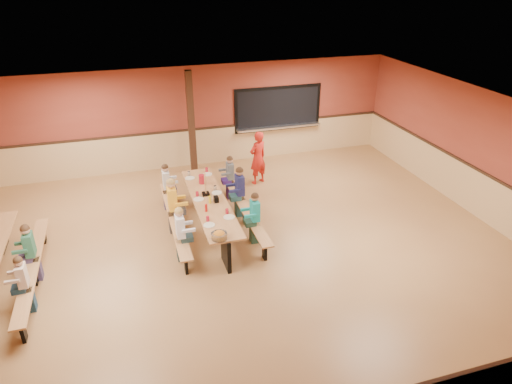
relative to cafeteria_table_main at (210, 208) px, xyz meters
name	(u,v)px	position (x,y,z in m)	size (l,w,h in m)	color
ground	(239,250)	(0.39, -1.10, -0.53)	(12.00, 12.00, 0.00)	#8E5F35
room_envelope	(239,223)	(0.39, -1.10, 0.16)	(12.04, 10.04, 3.02)	brown
kitchen_pass_through	(278,110)	(2.99, 3.86, 0.96)	(2.78, 0.28, 1.38)	black
structural_post	(191,124)	(0.19, 3.30, 0.97)	(0.18, 0.18, 3.00)	black
cafeteria_table_main	(210,208)	(0.00, 0.00, 0.00)	(1.91, 3.70, 0.74)	#B37A47
seated_child_white_left	(181,234)	(-0.82, -1.06, 0.08)	(0.37, 0.30, 1.21)	white
seated_adult_yellow	(173,206)	(-0.82, 0.13, 0.13)	(0.42, 0.34, 1.31)	yellow
seated_child_grey_left	(167,187)	(-0.82, 1.29, 0.06)	(0.36, 0.29, 1.18)	silver
seated_child_teal_right	(255,218)	(0.82, -0.85, 0.07)	(0.36, 0.29, 1.19)	#1BA5A5
seated_child_navy_right	(240,192)	(0.82, 0.42, 0.10)	(0.39, 0.32, 1.25)	#1D1F4F
seated_child_char_right	(230,178)	(0.82, 1.38, 0.05)	(0.35, 0.28, 1.16)	#545A5F
seated_child_green_sec	(31,253)	(-3.67, -0.90, 0.08)	(0.37, 0.30, 1.21)	#2B654A
seated_child_tan_sec	(25,285)	(-3.67, -1.85, 0.04)	(0.33, 0.27, 1.13)	beige
standing_woman	(258,158)	(1.79, 2.07, 0.23)	(0.55, 0.36, 1.51)	red
punch_pitcher	(202,179)	(0.01, 0.93, 0.32)	(0.16, 0.16, 0.22)	#B11727
chip_bowl	(219,235)	(-0.15, -1.65, 0.29)	(0.32, 0.32, 0.15)	orange
napkin_dispenser	(216,199)	(0.13, -0.12, 0.28)	(0.10, 0.14, 0.13)	black
condiment_mustard	(210,200)	(-0.02, -0.14, 0.30)	(0.06, 0.06, 0.17)	yellow
condiment_ketchup	(206,208)	(-0.17, -0.50, 0.30)	(0.06, 0.06, 0.17)	#B2140F
table_paddle	(206,190)	(-0.03, 0.28, 0.35)	(0.16, 0.16, 0.56)	black
place_settings	(209,198)	(0.00, 0.00, 0.27)	(0.65, 3.30, 0.11)	beige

